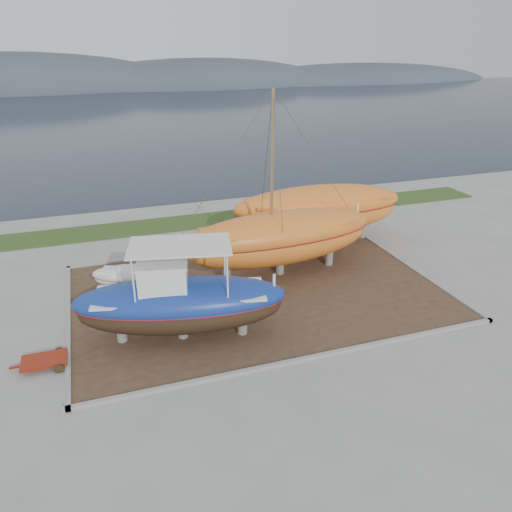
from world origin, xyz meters
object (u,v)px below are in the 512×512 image
object	(u,v)px
blue_caique	(180,293)
orange_bare_hull	(318,215)
red_trailer	(45,363)
white_dinghy	(137,279)
orange_sailboat	(281,187)

from	to	relation	value
blue_caique	orange_bare_hull	bearing A→B (deg)	50.47
blue_caique	red_trailer	distance (m)	5.93
blue_caique	red_trailer	xyz separation A→B (m)	(-5.56, -0.28, -2.02)
orange_bare_hull	red_trailer	bearing A→B (deg)	-149.22
white_dinghy	red_trailer	distance (m)	6.75
orange_sailboat	red_trailer	size ratio (longest dim) A/B	4.16
blue_caique	orange_sailboat	xyz separation A→B (m)	(6.26, 4.54, 2.71)
blue_caique	orange_bare_hull	distance (m)	12.95
orange_sailboat	orange_bare_hull	xyz separation A→B (m)	(3.89, 3.48, -3.08)
orange_bare_hull	red_trailer	world-z (taller)	orange_bare_hull
orange_bare_hull	red_trailer	xyz separation A→B (m)	(-15.72, -8.29, -1.65)
white_dinghy	orange_sailboat	bearing A→B (deg)	15.55
orange_sailboat	red_trailer	xyz separation A→B (m)	(-11.83, -4.82, -4.73)
white_dinghy	red_trailer	size ratio (longest dim) A/B	1.73
blue_caique	white_dinghy	world-z (taller)	blue_caique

